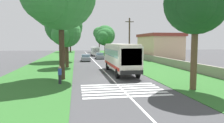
{
  "coord_description": "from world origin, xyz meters",
  "views": [
    {
      "loc": [
        -22.34,
        3.81,
        3.96
      ],
      "look_at": [
        2.78,
        -0.54,
        1.6
      ],
      "focal_mm": 33.68,
      "sensor_mm": 36.0,
      "label": 1
    }
  ],
  "objects": [
    {
      "name": "pedestrian",
      "position": [
        -2.3,
        5.31,
        0.91
      ],
      "size": [
        0.34,
        0.34,
        1.69
      ],
      "color": "#26262D",
      "rests_on": "grass_verge_left"
    },
    {
      "name": "roadside_tree_right_3",
      "position": [
        50.58,
        -6.08,
        6.04
      ],
      "size": [
        9.01,
        7.15,
        9.75
      ],
      "color": "#3D2D1E",
      "rests_on": "grass_verge_right"
    },
    {
      "name": "zebra_crossing",
      "position": [
        -5.51,
        0.0,
        0.0
      ],
      "size": [
        4.95,
        6.8,
        0.01
      ],
      "color": "silver",
      "rests_on": "ground"
    },
    {
      "name": "centre_line",
      "position": [
        15.0,
        0.0,
        0.0
      ],
      "size": [
        110.0,
        0.16,
        0.01
      ],
      "primitive_type": "cube",
      "color": "silver",
      "rests_on": "ground"
    },
    {
      "name": "roadside_tree_left_1",
      "position": [
        10.9,
        5.3,
        5.24
      ],
      "size": [
        5.43,
        4.46,
        7.58
      ],
      "color": "#4C3826",
      "rests_on": "grass_verge_left"
    },
    {
      "name": "roadside_tree_right_2",
      "position": [
        61.98,
        -5.47,
        7.42
      ],
      "size": [
        5.85,
        4.89,
        9.97
      ],
      "color": "#3D2D1E",
      "rests_on": "grass_verge_right"
    },
    {
      "name": "utility_pole",
      "position": [
        11.3,
        -4.91,
        4.09
      ],
      "size": [
        0.24,
        1.4,
        7.82
      ],
      "color": "#473828",
      "rests_on": "grass_verge_right"
    },
    {
      "name": "ground",
      "position": [
        0.0,
        0.0,
        0.0
      ],
      "size": [
        160.0,
        160.0,
        0.0
      ],
      "primitive_type": "plane",
      "color": "#424244"
    },
    {
      "name": "trailing_minibus_0",
      "position": [
        38.19,
        -1.71,
        1.55
      ],
      "size": [
        6.0,
        2.14,
        2.53
      ],
      "color": "silver",
      "rests_on": "ground"
    },
    {
      "name": "coach_bus",
      "position": [
        3.81,
        -1.8,
        2.15
      ],
      "size": [
        11.16,
        2.62,
        3.73
      ],
      "color": "silver",
      "rests_on": "ground"
    },
    {
      "name": "roadside_building",
      "position": [
        26.17,
        -16.26,
        3.02
      ],
      "size": [
        12.56,
        7.99,
        5.96
      ],
      "color": "beige",
      "rests_on": "ground"
    },
    {
      "name": "trailing_car_0",
      "position": [
        21.65,
        1.76,
        0.67
      ],
      "size": [
        4.3,
        1.78,
        1.43
      ],
      "color": "gray",
      "rests_on": "ground"
    },
    {
      "name": "roadside_tree_right_1",
      "position": [
        -6.44,
        -5.69,
        7.01
      ],
      "size": [
        5.91,
        5.18,
        9.71
      ],
      "color": "brown",
      "rests_on": "grass_verge_right"
    },
    {
      "name": "grass_verge_left",
      "position": [
        15.0,
        8.2,
        0.02
      ],
      "size": [
        120.0,
        8.0,
        0.04
      ],
      "primitive_type": "cube",
      "color": "#2D6628",
      "rests_on": "ground"
    },
    {
      "name": "grass_verge_right",
      "position": [
        15.0,
        -8.2,
        0.02
      ],
      "size": [
        120.0,
        8.0,
        0.04
      ],
      "primitive_type": "cube",
      "color": "#2D6628",
      "rests_on": "ground"
    },
    {
      "name": "roadside_tree_right_0",
      "position": [
        40.73,
        -4.9,
        5.62
      ],
      "size": [
        5.96,
        4.96,
        8.17
      ],
      "color": "#3D2D1E",
      "rests_on": "grass_verge_right"
    },
    {
      "name": "roadside_wall",
      "position": [
        20.0,
        -11.6,
        0.63
      ],
      "size": [
        70.0,
        0.4,
        1.18
      ],
      "primitive_type": "cube",
      "color": "gray",
      "rests_on": "grass_verge_right"
    },
    {
      "name": "trailing_car_1",
      "position": [
        27.0,
        -1.73,
        0.67
      ],
      "size": [
        4.3,
        1.78,
        1.43
      ],
      "color": "gray",
      "rests_on": "ground"
    },
    {
      "name": "roadside_tree_left_0",
      "position": [
        21.48,
        6.25,
        7.04
      ],
      "size": [
        8.79,
        7.52,
        10.96
      ],
      "color": "brown",
      "rests_on": "grass_verge_left"
    },
    {
      "name": "roadside_tree_left_2",
      "position": [
        62.72,
        6.08,
        6.83
      ],
      "size": [
        8.92,
        7.32,
        10.67
      ],
      "color": "#4C3826",
      "rests_on": "grass_verge_left"
    }
  ]
}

